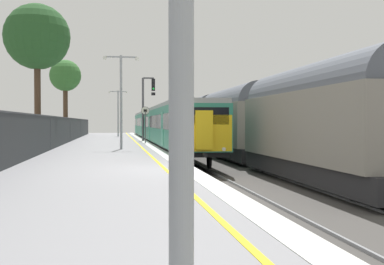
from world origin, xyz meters
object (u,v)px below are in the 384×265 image
at_px(platform_lamp_mid, 121,93).
at_px(platform_lamp_far, 118,109).
at_px(commuter_train_at_platform, 160,125).
at_px(signal_gantry, 146,101).
at_px(speed_limit_sign, 145,120).
at_px(background_tree_centre, 37,39).
at_px(background_tree_left, 66,77).
at_px(freight_train_adjacent_track, 213,121).

xyz_separation_m(platform_lamp_mid, platform_lamp_far, (-0.00, 24.78, -0.19)).
height_order(commuter_train_at_platform, platform_lamp_mid, platform_lamp_mid).
xyz_separation_m(signal_gantry, speed_limit_sign, (-0.36, -4.57, -1.56)).
distance_m(platform_lamp_mid, platform_lamp_far, 24.78).
bearing_deg(platform_lamp_mid, commuter_train_at_platform, 76.42).
bearing_deg(platform_lamp_far, background_tree_centre, -105.18).
bearing_deg(platform_lamp_mid, signal_gantry, 79.63).
xyz_separation_m(speed_limit_sign, background_tree_centre, (-7.19, -2.43, 5.26)).
relative_size(signal_gantry, background_tree_left, 0.70).
xyz_separation_m(commuter_train_at_platform, background_tree_left, (-8.62, 3.69, 4.51)).
height_order(speed_limit_sign, platform_lamp_far, platform_lamp_far).
bearing_deg(speed_limit_sign, platform_lamp_far, 96.11).
height_order(platform_lamp_far, background_tree_left, background_tree_left).
bearing_deg(platform_lamp_far, background_tree_left, -130.31).
relative_size(commuter_train_at_platform, platform_lamp_far, 8.58).
height_order(freight_train_adjacent_track, speed_limit_sign, freight_train_adjacent_track).
bearing_deg(background_tree_centre, commuter_train_at_platform, 48.47).
distance_m(signal_gantry, speed_limit_sign, 4.84).
distance_m(freight_train_adjacent_track, signal_gantry, 5.76).
distance_m(freight_train_adjacent_track, background_tree_centre, 15.44).
bearing_deg(signal_gantry, background_tree_left, 136.00).
bearing_deg(signal_gantry, freight_train_adjacent_track, -7.09).
height_order(commuter_train_at_platform, speed_limit_sign, commuter_train_at_platform).
xyz_separation_m(commuter_train_at_platform, speed_limit_sign, (-1.85, -7.77, 0.44)).
distance_m(speed_limit_sign, platform_lamp_mid, 7.87).
bearing_deg(platform_lamp_far, speed_limit_sign, -83.89).
height_order(freight_train_adjacent_track, platform_lamp_mid, platform_lamp_mid).
bearing_deg(speed_limit_sign, signal_gantry, 85.45).
xyz_separation_m(commuter_train_at_platform, platform_lamp_far, (-3.69, 9.49, 1.71)).
relative_size(speed_limit_sign, platform_lamp_far, 0.54).
bearing_deg(background_tree_centre, platform_lamp_far, 74.82).
bearing_deg(background_tree_left, background_tree_centre, -91.74).
xyz_separation_m(platform_lamp_far, background_tree_left, (-4.92, -5.80, 2.80)).
bearing_deg(freight_train_adjacent_track, background_tree_left, 149.04).
distance_m(speed_limit_sign, background_tree_centre, 9.23).
relative_size(commuter_train_at_platform, speed_limit_sign, 15.92).
height_order(platform_lamp_far, background_tree_centre, background_tree_centre).
relative_size(signal_gantry, platform_lamp_mid, 0.98).
height_order(platform_lamp_mid, background_tree_left, background_tree_left).
bearing_deg(commuter_train_at_platform, platform_lamp_mid, -103.58).
bearing_deg(platform_lamp_far, signal_gantry, -80.11).
distance_m(signal_gantry, background_tree_centre, 10.95).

